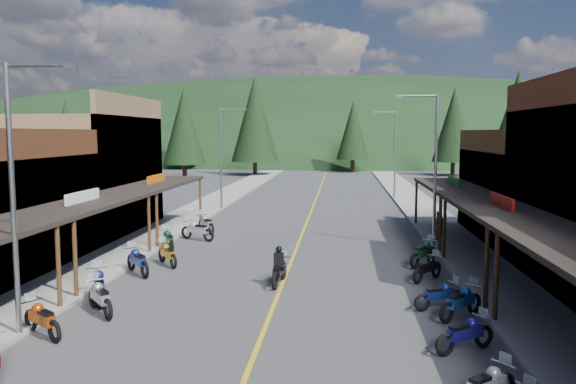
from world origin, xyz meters
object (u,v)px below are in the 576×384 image
(bike_east_6, at_px, (461,300))
(bike_east_7, at_px, (440,294))
(pine_8, at_px, (124,134))
(bike_east_4, at_px, (487,384))
(shop_east_3, at_px, (546,196))
(bike_west_5, at_px, (42,317))
(pine_7, at_px, (148,126))
(rider_on_bike, at_px, (279,269))
(pine_10, at_px, (184,127))
(bike_west_10, at_px, (168,239))
(pine_9, at_px, (534,130))
(bike_east_8, at_px, (427,267))
(pine_4, at_px, (454,124))
(streetlight_1, at_px, (223,153))
(pine_1, at_px, (182,126))
(pine_0, at_px, (66,130))
(bike_west_9, at_px, (167,253))
(pedestrian_east_b, at_px, (438,225))
(shop_west_3, at_px, (75,175))
(pine_11, at_px, (517,122))
(pine_2, at_px, (255,119))
(bike_east_5, at_px, (465,332))
(streetlight_2, at_px, (433,164))
(bike_west_7, at_px, (99,284))
(pine_5, at_px, (542,121))
(bike_east_9, at_px, (423,252))
(streetlight_0, at_px, (17,188))
(pine_3, at_px, (353,130))
(bike_west_6, at_px, (100,296))
(bike_west_11, at_px, (197,229))

(bike_east_6, height_order, bike_east_7, bike_east_6)
(pine_8, distance_m, bike_east_7, 50.68)
(bike_east_4, relative_size, bike_east_7, 0.99)
(shop_east_3, xyz_separation_m, bike_west_5, (-20.22, -17.17, -1.94))
(pine_7, xyz_separation_m, rider_on_bike, (31.89, -75.46, -6.59))
(pine_10, relative_size, bike_west_5, 5.56)
(pine_7, distance_m, bike_west_10, 74.42)
(pine_10, distance_m, bike_east_7, 57.57)
(shop_east_3, bearing_deg, bike_west_5, -139.67)
(pine_9, relative_size, bike_east_8, 5.33)
(pine_4, height_order, pine_7, same)
(streetlight_1, distance_m, pine_1, 51.01)
(pine_10, distance_m, bike_east_6, 58.60)
(pine_0, xyz_separation_m, bike_east_7, (45.70, -64.09, -5.94))
(bike_west_9, height_order, pedestrian_east_b, pedestrian_east_b)
(shop_west_3, distance_m, pine_11, 43.22)
(pine_2, bearing_deg, shop_east_3, -63.04)
(bike_east_8, bearing_deg, pine_10, 155.19)
(rider_on_bike, bearing_deg, shop_west_3, 147.95)
(pine_2, height_order, pine_4, pine_2)
(pine_10, distance_m, bike_east_5, 61.01)
(bike_east_7, xyz_separation_m, bike_east_8, (0.15, 3.79, 0.03))
(streetlight_2, relative_size, pine_8, 0.80)
(bike_east_7, bearing_deg, bike_west_7, -113.59)
(pine_5, relative_size, bike_east_5, 7.09)
(pine_4, bearing_deg, bike_west_5, -110.38)
(streetlight_2, relative_size, bike_west_5, 3.84)
(bike_east_4, height_order, bike_east_7, bike_east_7)
(bike_west_10, distance_m, pedestrian_east_b, 14.57)
(pine_2, relative_size, bike_east_9, 6.11)
(pine_11, height_order, bike_east_9, pine_11)
(bike_west_10, bearing_deg, pine_4, 36.48)
(shop_east_3, relative_size, pine_2, 0.78)
(pine_9, xyz_separation_m, bike_east_6, (-17.77, -47.99, -5.77))
(streetlight_0, distance_m, pine_9, 59.69)
(pine_1, xyz_separation_m, bike_east_9, (30.06, -65.63, -6.58))
(pine_10, height_order, bike_east_6, pine_10)
(bike_west_9, bearing_deg, pine_3, 43.84)
(pine_0, height_order, pine_11, pine_11)
(bike_east_4, bearing_deg, bike_east_6, 134.62)
(bike_west_6, bearing_deg, bike_west_9, 48.07)
(bike_west_11, distance_m, bike_east_7, 16.15)
(pine_5, relative_size, rider_on_bike, 6.39)
(bike_west_5, bearing_deg, bike_west_9, 29.68)
(pine_3, bearing_deg, bike_east_4, -88.83)
(streetlight_0, distance_m, bike_west_5, 3.90)
(pine_4, bearing_deg, bike_west_10, -114.56)
(pine_4, relative_size, bike_east_8, 6.17)
(bike_east_8, bearing_deg, shop_east_3, 89.43)
(pine_0, relative_size, pine_3, 1.00)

